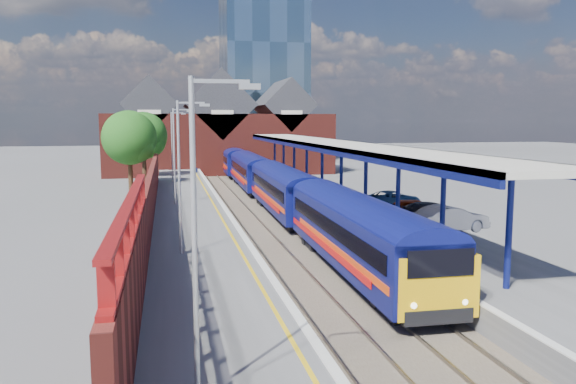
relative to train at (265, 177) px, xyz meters
name	(u,v)px	position (x,y,z in m)	size (l,w,h in m)	color
ground	(248,200)	(-1.49, 0.80, -2.12)	(240.00, 240.00, 0.00)	#5B5B5E
ballast_bed	(267,218)	(-1.49, -9.20, -2.09)	(6.00, 76.00, 0.06)	#473D33
rails	(267,217)	(-1.49, -9.20, -2.00)	(4.51, 76.00, 0.14)	slate
left_platform	(190,215)	(-6.99, -9.20, -1.62)	(5.00, 76.00, 1.00)	#565659
right_platform	(345,209)	(4.51, -9.20, -1.62)	(6.00, 76.00, 1.00)	#565659
coping_left	(224,206)	(-4.64, -9.20, -1.10)	(0.30, 76.00, 0.05)	silver
coping_right	(309,203)	(1.66, -9.20, -1.10)	(0.30, 76.00, 0.05)	silver
yellow_line	(215,207)	(-5.24, -9.20, -1.12)	(0.14, 76.00, 0.01)	yellow
train	(265,177)	(0.00, 0.00, 0.00)	(3.12, 65.95, 3.45)	#0D115B
canopy	(332,145)	(3.99, -7.25, 3.13)	(4.50, 52.00, 4.48)	#0E1555
lamp_post_a	(201,221)	(-7.86, -37.20, 2.87)	(1.48, 0.18, 7.00)	#A5A8AA
lamp_post_b	(182,168)	(-7.86, -23.20, 2.87)	(1.48, 0.18, 7.00)	#A5A8AA
lamp_post_c	(176,150)	(-7.86, -7.20, 2.87)	(1.48, 0.18, 7.00)	#A5A8AA
lamp_post_d	(173,142)	(-7.86, 8.80, 2.87)	(1.48, 0.18, 7.00)	#A5A8AA
platform_sign	(194,178)	(-6.49, -5.20, 0.57)	(0.55, 0.08, 2.50)	#A5A8AA
brick_wall	(149,201)	(-9.59, -15.66, 0.33)	(0.35, 50.00, 3.86)	maroon
station_building	(218,133)	(-1.49, 28.80, 3.33)	(30.00, 12.12, 13.78)	maroon
glass_tower	(263,46)	(8.51, 50.80, 18.08)	(14.20, 14.20, 40.30)	#435E74
tree_near	(131,139)	(-11.84, 6.71, 3.23)	(5.20, 5.20, 8.10)	#382314
tree_far	(145,137)	(-10.84, 14.71, 3.23)	(5.20, 5.20, 8.10)	#382314
parked_car_red	(415,209)	(6.34, -17.32, -0.44)	(1.62, 4.02, 1.37)	maroon
parked_car_silver	(449,219)	(6.60, -21.12, -0.39)	(1.55, 4.46, 1.47)	#BBBBC0
parked_car_dark	(431,213)	(6.60, -18.93, -0.44)	(1.92, 4.71, 1.37)	black
parked_car_blue	(392,199)	(7.01, -12.14, -0.52)	(2.00, 4.33, 1.20)	navy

